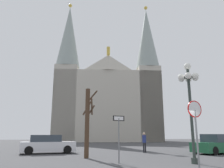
{
  "coord_description": "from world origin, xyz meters",
  "views": [
    {
      "loc": [
        -4.03,
        -7.61,
        1.52
      ],
      "look_at": [
        1.17,
        20.76,
        8.01
      ],
      "focal_mm": 35.77,
      "sensor_mm": 36.0,
      "label": 1
    }
  ],
  "objects": [
    {
      "name": "one_way_arrow_sign",
      "position": [
        -1.41,
        4.59,
        1.64
      ],
      "size": [
        0.69,
        0.28,
        2.52
      ],
      "color": "slate",
      "rests_on": "ground"
    },
    {
      "name": "pedestrian_walking",
      "position": [
        2.17,
        11.03,
        1.0
      ],
      "size": [
        0.32,
        0.32,
        1.65
      ],
      "color": "black",
      "rests_on": "ground"
    },
    {
      "name": "stop_sign",
      "position": [
        1.19,
        1.17,
        2.04
      ],
      "size": [
        0.72,
        0.19,
        2.94
      ],
      "color": "slate",
      "rests_on": "ground"
    },
    {
      "name": "bare_tree",
      "position": [
        -2.92,
        7.53,
        2.4
      ],
      "size": [
        1.01,
        1.08,
        4.57
      ],
      "color": "#473323",
      "rests_on": "ground"
    },
    {
      "name": "parked_car_far_white",
      "position": [
        -5.8,
        11.71,
        0.69
      ],
      "size": [
        4.46,
        2.38,
        1.46
      ],
      "color": "silver",
      "rests_on": "ground"
    },
    {
      "name": "street_lamp",
      "position": [
        2.47,
        3.7,
        3.88
      ],
      "size": [
        1.24,
        1.12,
        5.53
      ],
      "color": "#2D3833",
      "rests_on": "ground"
    },
    {
      "name": "cathedral",
      "position": [
        3.78,
        40.48,
        9.47
      ],
      "size": [
        23.29,
        14.84,
        30.45
      ],
      "color": "#BCB5A5",
      "rests_on": "ground"
    },
    {
      "name": "parked_car_near_green",
      "position": [
        7.72,
        9.12,
        0.71
      ],
      "size": [
        4.83,
        3.2,
        1.52
      ],
      "color": "#1E5B38",
      "rests_on": "ground"
    }
  ]
}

